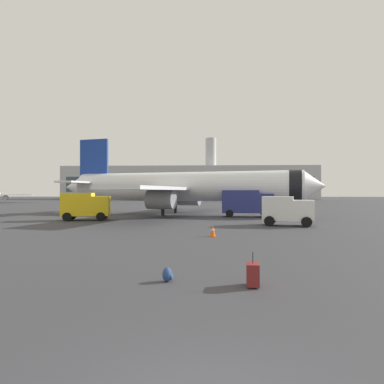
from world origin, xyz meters
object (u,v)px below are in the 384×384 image
at_px(airplane_at_gate, 182,187).
at_px(traveller_backpack, 168,275).
at_px(fuel_truck, 246,202).
at_px(rolling_suitcase, 253,274).
at_px(safety_cone_mid, 213,231).
at_px(cargo_van, 287,209).
at_px(service_truck, 85,205).
at_px(safety_cone_near, 253,211).

relative_size(airplane_at_gate, traveller_backpack, 73.71).
relative_size(fuel_truck, rolling_suitcase, 5.60).
distance_m(safety_cone_mid, traveller_backpack, 11.54).
height_order(cargo_van, rolling_suitcase, cargo_van).
bearing_deg(cargo_van, rolling_suitcase, -106.21).
distance_m(service_truck, safety_cone_mid, 18.16).
bearing_deg(safety_cone_near, service_truck, -150.83).
height_order(airplane_at_gate, cargo_van, airplane_at_gate).
distance_m(safety_cone_near, traveller_backpack, 35.19).
bearing_deg(safety_cone_near, traveller_backpack, -102.30).
distance_m(airplane_at_gate, fuel_truck, 8.87).
bearing_deg(fuel_truck, safety_cone_mid, -103.53).
height_order(cargo_van, traveller_backpack, cargo_van).
relative_size(safety_cone_near, rolling_suitcase, 0.71).
bearing_deg(safety_cone_mid, safety_cone_near, 75.82).
distance_m(fuel_truck, safety_cone_near, 5.34).
bearing_deg(service_truck, safety_cone_mid, -42.81).
height_order(airplane_at_gate, fuel_truck, airplane_at_gate).
bearing_deg(safety_cone_mid, airplane_at_gate, 99.87).
bearing_deg(fuel_truck, airplane_at_gate, 158.01).
bearing_deg(traveller_backpack, airplane_at_gate, 93.52).
height_order(service_truck, cargo_van, service_truck).
xyz_separation_m(airplane_at_gate, fuel_truck, (8.04, -3.24, -1.88)).
height_order(airplane_at_gate, safety_cone_near, airplane_at_gate).
distance_m(airplane_at_gate, cargo_van, 17.38).
height_order(service_truck, rolling_suitcase, service_truck).
bearing_deg(service_truck, rolling_suitcase, -59.24).
bearing_deg(rolling_suitcase, cargo_van, 73.79).
bearing_deg(service_truck, airplane_at_gate, 43.06).
xyz_separation_m(airplane_at_gate, traveller_backpack, (2.01, -32.68, -3.42)).
distance_m(fuel_truck, safety_cone_mid, 18.59).
height_order(airplane_at_gate, service_truck, airplane_at_gate).
bearing_deg(fuel_truck, traveller_backpack, -101.57).
bearing_deg(traveller_backpack, safety_cone_mid, 81.57).
xyz_separation_m(fuel_truck, safety_cone_mid, (-4.34, -18.03, -1.38)).
bearing_deg(traveller_backpack, safety_cone_near, 77.70).
bearing_deg(safety_cone_mid, cargo_van, 48.26).
relative_size(airplane_at_gate, rolling_suitcase, 32.16).
bearing_deg(rolling_suitcase, safety_cone_mid, 95.27).
bearing_deg(traveller_backpack, cargo_van, 66.04).
height_order(airplane_at_gate, rolling_suitcase, airplane_at_gate).
distance_m(fuel_truck, traveller_backpack, 30.09).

